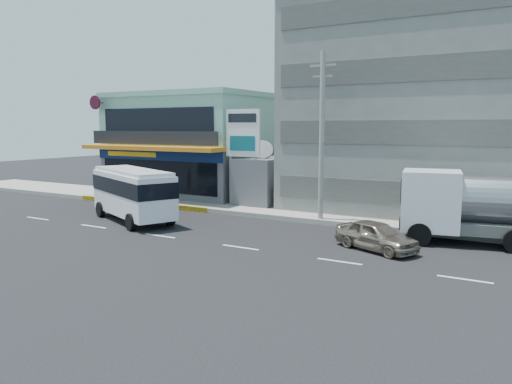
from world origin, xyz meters
TOP-DOWN VIEW (x-y plane):
  - ground at (0.00, 0.00)m, footprint 120.00×120.00m
  - sidewalk at (5.00, 9.50)m, footprint 70.00×5.00m
  - shop_building at (-8.00, 13.95)m, footprint 12.40×11.70m
  - concrete_building at (10.00, 15.00)m, footprint 16.00×12.00m
  - gap_structure at (0.00, 12.00)m, footprint 3.00×6.00m
  - satellite_dish at (0.00, 11.00)m, footprint 1.50×1.50m
  - billboard at (-0.50, 9.20)m, footprint 2.60×0.18m
  - utility_pole_near at (6.00, 7.40)m, footprint 1.60×0.30m
  - minibus at (-4.15, 2.37)m, footprint 7.90×5.36m
  - sedan at (10.76, 2.71)m, footprint 4.44×3.15m
  - tanker_truck at (15.26, 6.43)m, footprint 9.38×4.30m
  - motorcycle_rider at (-7.78, 5.30)m, footprint 1.94×1.27m

SIDE VIEW (x-z plane):
  - ground at x=0.00m, z-range 0.00..0.00m
  - sidewalk at x=5.00m, z-range 0.00..0.30m
  - sedan at x=10.76m, z-range 0.00..1.40m
  - motorcycle_rider at x=-7.78m, z-range -0.40..1.95m
  - gap_structure at x=0.00m, z-range 0.00..3.50m
  - minibus at x=-4.15m, z-range 0.31..3.48m
  - tanker_truck at x=15.26m, z-range 0.13..3.70m
  - satellite_dish at x=0.00m, z-range 3.50..3.65m
  - shop_building at x=-8.00m, z-range 0.00..8.00m
  - billboard at x=-0.50m, z-range 1.48..8.38m
  - utility_pole_near at x=6.00m, z-range 0.15..10.15m
  - concrete_building at x=10.00m, z-range 0.00..14.00m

